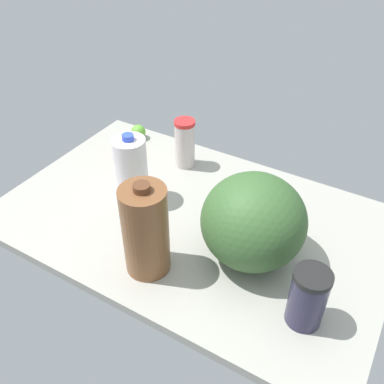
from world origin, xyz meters
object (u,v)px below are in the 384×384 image
milk_jug (131,170)px  orange_loose (126,147)px  shaker_bottle (308,298)px  watermelon (253,221)px  lime_near_front (138,132)px  chocolate_milk_jug (146,231)px  tumbler_cup (185,143)px

milk_jug → orange_loose: size_ratio=3.36×
milk_jug → shaker_bottle: bearing=164.8°
watermelon → lime_near_front: 75.49cm
chocolate_milk_jug → orange_loose: bearing=-46.3°
milk_jug → chocolate_milk_jug: (-21.96, 22.33, 2.07)cm
shaker_bottle → chocolate_milk_jug: bearing=6.7°
shaker_bottle → chocolate_milk_jug: 42.85cm
milk_jug → shaker_bottle: 66.60cm
shaker_bottle → tumbler_cup: size_ratio=0.90×
lime_near_front → watermelon: bearing=151.0°
lime_near_front → orange_loose: 12.58cm
tumbler_cup → lime_near_front: (25.80, -6.48, -6.20)cm
milk_jug → orange_loose: bearing=-47.3°
milk_jug → lime_near_front: (21.26, -31.75, -8.35)cm
shaker_bottle → orange_loose: shaker_bottle is taller
lime_near_front → shaker_bottle: bearing=150.1°
lime_near_front → orange_loose: size_ratio=0.81×
chocolate_milk_jug → watermelon: bearing=-141.3°
tumbler_cup → orange_loose: bearing=14.1°
milk_jug → orange_loose: (18.10, -19.59, -7.66)cm
lime_near_front → chocolate_milk_jug: bearing=128.6°
tumbler_cup → lime_near_front: 27.31cm
chocolate_milk_jug → shaker_bottle: bearing=-173.3°
watermelon → tumbler_cup: (39.60, -29.83, -3.93)cm
milk_jug → watermelon: size_ratio=0.85×
tumbler_cup → watermelon: bearing=143.0°
shaker_bottle → orange_loose: bearing=-24.2°
shaker_bottle → lime_near_front: shaker_bottle is taller
shaker_bottle → milk_jug: bearing=-15.2°
milk_jug → chocolate_milk_jug: bearing=134.5°
shaker_bottle → lime_near_front: 98.74cm
chocolate_milk_jug → lime_near_front: (43.22, -54.07, -10.42)cm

